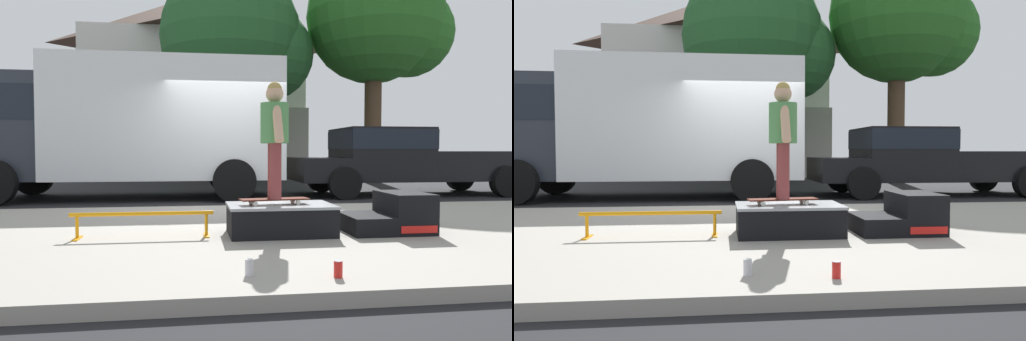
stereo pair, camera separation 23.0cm
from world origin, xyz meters
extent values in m
plane|color=black|center=(0.00, 0.00, 0.00)|extent=(140.00, 140.00, 0.00)
cube|color=gray|center=(0.00, -3.00, 0.06)|extent=(50.00, 5.00, 0.12)
cube|color=black|center=(0.26, -3.35, 0.29)|extent=(1.17, 0.72, 0.34)
cube|color=gray|center=(0.26, -3.35, 0.45)|extent=(1.19, 0.74, 0.03)
cube|color=black|center=(1.27, -3.35, 0.22)|extent=(0.48, 0.75, 0.21)
cube|color=black|center=(1.74, -3.35, 0.35)|extent=(0.48, 0.75, 0.46)
cube|color=red|center=(1.74, -3.72, 0.20)|extent=(0.42, 0.01, 0.08)
cylinder|color=orange|center=(-1.26, -3.32, 0.38)|extent=(1.54, 0.04, 0.04)
cylinder|color=orange|center=(-1.95, -3.32, 0.25)|extent=(0.04, 0.04, 0.26)
cube|color=orange|center=(-1.95, -3.32, 0.13)|extent=(0.06, 0.28, 0.01)
cylinder|color=orange|center=(-0.57, -3.32, 0.25)|extent=(0.04, 0.04, 0.26)
cube|color=orange|center=(-0.57, -3.32, 0.13)|extent=(0.06, 0.28, 0.01)
cube|color=#4C1E14|center=(0.19, -3.37, 0.52)|extent=(0.80, 0.31, 0.02)
cylinder|color=silver|center=(0.42, -3.25, 0.49)|extent=(0.06, 0.04, 0.05)
cylinder|color=silver|center=(0.45, -3.43, 0.49)|extent=(0.06, 0.04, 0.05)
cylinder|color=silver|center=(-0.07, -3.32, 0.49)|extent=(0.06, 0.04, 0.05)
cylinder|color=silver|center=(-0.05, -3.50, 0.49)|extent=(0.06, 0.04, 0.05)
cylinder|color=brown|center=(0.19, -3.30, 0.84)|extent=(0.13, 0.13, 0.62)
cylinder|color=brown|center=(0.19, -3.45, 0.84)|extent=(0.13, 0.13, 0.62)
cylinder|color=#4C8C4C|center=(0.19, -3.37, 1.37)|extent=(0.32, 0.32, 0.45)
cylinder|color=tan|center=(0.19, -3.18, 1.36)|extent=(0.10, 0.27, 0.43)
cylinder|color=tan|center=(0.19, -3.57, 1.36)|extent=(0.10, 0.27, 0.43)
sphere|color=tan|center=(0.19, -3.37, 1.70)|extent=(0.20, 0.20, 0.20)
sphere|color=tan|center=(0.19, -3.37, 1.75)|extent=(0.16, 0.16, 0.16)
cylinder|color=silver|center=(-0.30, -5.02, 0.18)|extent=(0.07, 0.07, 0.12)
cylinder|color=silver|center=(-0.30, -5.02, 0.24)|extent=(0.06, 0.06, 0.00)
cylinder|color=red|center=(0.35, -5.16, 0.18)|extent=(0.07, 0.07, 0.12)
cylinder|color=silver|center=(0.35, -5.16, 0.24)|extent=(0.06, 0.06, 0.00)
cube|color=white|center=(-1.25, 2.20, 1.75)|extent=(5.00, 2.35, 2.60)
cube|color=#282D38|center=(-4.70, 2.20, 1.55)|extent=(1.90, 2.16, 2.20)
cube|color=black|center=(-4.70, 2.20, 2.03)|extent=(1.92, 2.19, 0.70)
cylinder|color=black|center=(-4.55, 3.38, 0.45)|extent=(0.90, 0.28, 0.90)
cylinder|color=black|center=(0.14, 1.02, 0.45)|extent=(0.90, 0.28, 0.90)
cylinder|color=black|center=(0.14, 3.38, 0.45)|extent=(0.90, 0.28, 0.90)
cube|color=black|center=(2.22, 2.15, 0.64)|extent=(1.10, 1.85, 0.55)
cube|color=black|center=(3.77, 2.15, 0.98)|extent=(2.00, 1.85, 1.25)
cube|color=black|center=(3.77, 2.15, 1.33)|extent=(2.02, 1.87, 0.45)
cube|color=black|center=(6.07, 2.15, 0.71)|extent=(2.60, 1.85, 0.70)
cylinder|color=black|center=(2.59, 1.22, 0.36)|extent=(0.72, 0.24, 0.72)
cylinder|color=black|center=(2.59, 3.07, 0.36)|extent=(0.72, 0.24, 0.72)
cylinder|color=black|center=(6.46, 1.22, 0.36)|extent=(0.72, 0.24, 0.72)
cylinder|color=black|center=(6.46, 3.07, 0.36)|extent=(0.72, 0.24, 0.72)
cylinder|color=brown|center=(5.31, 6.34, 2.06)|extent=(0.56, 0.56, 4.13)
sphere|color=#286623|center=(5.31, 6.34, 5.59)|extent=(4.49, 4.49, 4.49)
sphere|color=#286623|center=(6.54, 6.34, 5.02)|extent=(2.92, 2.92, 2.92)
cylinder|color=brown|center=(0.55, 6.70, 1.66)|extent=(0.56, 0.56, 3.33)
sphere|color=#235628|center=(0.55, 6.70, 4.82)|extent=(4.58, 4.58, 4.58)
sphere|color=#235628|center=(1.81, 6.70, 4.24)|extent=(2.98, 2.98, 2.98)
cube|color=silver|center=(-0.58, 13.76, 3.00)|extent=(9.00, 7.50, 6.00)
cube|color=#B2ADA3|center=(-0.58, 9.76, 1.40)|extent=(9.00, 0.50, 2.80)
pyramid|color=#473328|center=(-0.58, 13.76, 7.20)|extent=(9.54, 7.95, 2.40)
camera|label=1|loc=(-0.73, -8.42, 1.06)|focal=32.19mm
camera|label=2|loc=(-0.50, -8.45, 1.06)|focal=32.19mm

